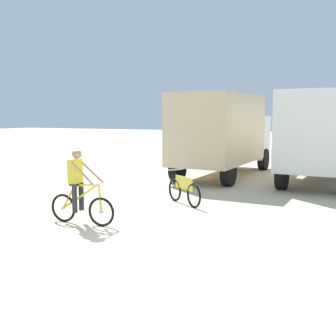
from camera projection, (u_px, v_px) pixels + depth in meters
The scene contains 5 objects.
ground_plane at pixel (122, 244), 8.09m from camera, with size 120.00×120.00×0.00m, color beige.
box_truck_tan_camper at pixel (223, 131), 17.01m from camera, with size 2.60×6.83×3.35m.
box_truck_white_box at pixel (324, 133), 15.42m from camera, with size 2.61×6.83×3.35m.
cyclist_orange_shirt at pixel (79, 188), 9.50m from camera, with size 1.73×0.52×1.82m.
bicycle_spare at pixel (184, 191), 11.68m from camera, with size 1.44×1.07×0.97m.
Camera 1 is at (4.15, -6.70, 2.51)m, focal length 43.89 mm.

